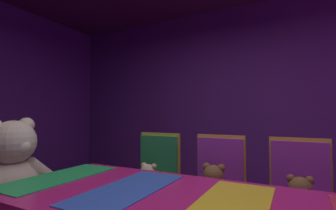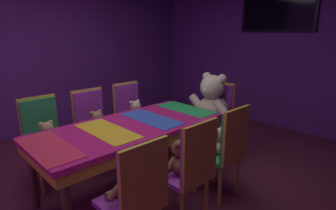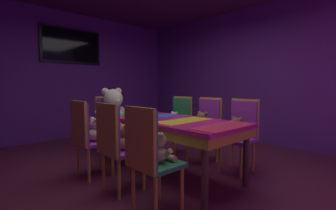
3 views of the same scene
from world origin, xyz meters
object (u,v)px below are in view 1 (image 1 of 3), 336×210
Objects in this scene: chair_right_1 at (219,184)px; teddy_right_1 at (213,188)px; chair_right_2 at (156,176)px; teddy_right_0 at (301,202)px; chair_right_0 at (300,194)px; throne_chair at (0,185)px; king_teddy_bear at (13,169)px; teddy_right_2 at (148,182)px.

teddy_right_1 is (-0.15, 0.00, -0.00)m from chair_right_1.
teddy_right_0 is at bearing 84.55° from chair_right_2.
teddy_right_0 is at bearing 0.00° from chair_right_0.
chair_right_1 is at bearing -89.41° from chair_right_0.
throne_chair is (-0.70, 1.53, 0.00)m from teddy_right_1.
chair_right_0 is at bearing 22.03° from throne_chair.
teddy_right_0 is 0.60m from chair_right_1.
chair_right_2 and throne_chair have the same top height.
chair_right_2 is (0.12, 0.57, 0.00)m from teddy_right_1.
chair_right_1 is 0.57m from chair_right_2.
chair_right_0 is 1.00× the size of throne_chair.
chair_right_1 is at bearing 32.04° from king_teddy_bear.
throne_chair is at bearing -65.30° from teddy_right_1.
chair_right_1 is 3.35× the size of teddy_right_2.
teddy_right_2 is (-0.18, 1.16, -0.02)m from chair_right_0.
chair_right_0 is 2.90× the size of teddy_right_1.
chair_right_1 reaches higher than teddy_right_0.
king_teddy_bear reaches higher than chair_right_0.
chair_right_0 is 3.15× the size of teddy_right_0.
king_teddy_bear is at bearing -57.96° from chair_right_1.
chair_right_0 is 0.14m from teddy_right_0.
teddy_right_1 is 0.57m from teddy_right_2.
king_teddy_bear is at bearing -69.90° from teddy_right_0.
chair_right_0 is 3.35× the size of teddy_right_2.
throne_chair is (-0.68, 0.96, 0.02)m from teddy_right_2.
teddy_right_0 is at bearing 90.77° from teddy_right_1.
chair_right_2 reaches higher than teddy_right_0.
teddy_right_1 is at bearing 92.46° from teddy_right_2.
teddy_right_2 is 0.30× the size of throne_chair.
teddy_right_1 is at bearing -89.23° from teddy_right_0.
teddy_right_0 is 2.08m from king_teddy_bear.
teddy_right_0 is 1.16m from teddy_right_2.
teddy_right_2 is at bearing -0.00° from chair_right_2.
teddy_right_2 is 0.41× the size of king_teddy_bear.
teddy_right_0 is at bearing 20.10° from king_teddy_bear.
king_teddy_bear reaches higher than throne_chair.
chair_right_2 is at bearing 46.35° from king_teddy_bear.
teddy_right_1 is 1.16× the size of teddy_right_2.
chair_right_1 and chair_right_2 have the same top height.
teddy_right_0 is 1.16m from chair_right_2.
chair_right_1 is at bearing 92.77° from chair_right_2.
teddy_right_1 is at bearing -75.42° from chair_right_0.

